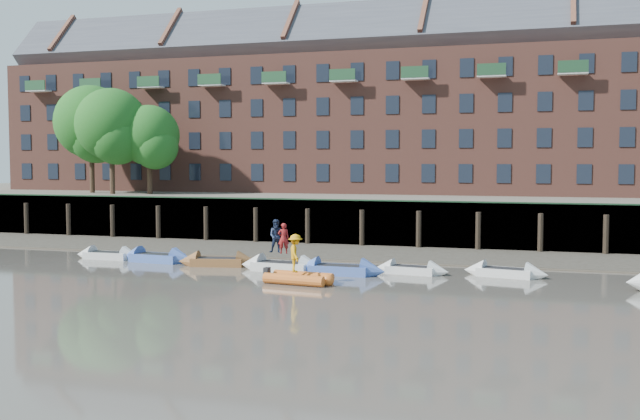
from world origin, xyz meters
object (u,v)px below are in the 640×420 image
at_px(person_rower_a, 284,238).
at_px(rowboat_4, 340,270).
at_px(rowboat_0, 108,255).
at_px(rib_tender, 301,278).
at_px(person_rib_crew, 295,253).
at_px(rowboat_5, 411,270).
at_px(person_rower_b, 277,236).
at_px(rowboat_1, 157,258).
at_px(rowboat_2, 218,262).
at_px(rowboat_6, 505,272).
at_px(rowboat_3, 282,266).

bearing_deg(person_rower_a, rowboat_4, 148.14).
height_order(rowboat_0, rib_tender, rowboat_0).
height_order(person_rower_a, person_rib_crew, person_rower_a).
bearing_deg(rowboat_4, rowboat_5, 21.18).
bearing_deg(person_rower_b, person_rower_a, -36.95).
distance_m(rib_tender, person_rower_b, 4.96).
height_order(rowboat_1, person_rower_b, person_rower_b).
xyz_separation_m(rowboat_2, person_rib_crew, (6.26, -4.49, 1.26)).
bearing_deg(rowboat_6, rowboat_2, -166.69).
height_order(rowboat_0, person_rower_b, person_rower_b).
distance_m(rowboat_4, rib_tender, 3.56).
bearing_deg(person_rower_a, rowboat_2, -38.91).
height_order(rowboat_1, person_rower_a, person_rower_a).
relative_size(rowboat_0, person_rower_a, 2.61).
bearing_deg(person_rib_crew, person_rower_a, 4.28).
bearing_deg(rowboat_3, person_rower_a, -7.79).
height_order(rowboat_3, rib_tender, rowboat_3).
relative_size(rowboat_2, person_rib_crew, 2.56).
bearing_deg(person_rower_b, rowboat_2, 157.22).
bearing_deg(person_rower_a, rowboat_3, -40.45).
xyz_separation_m(rowboat_0, rowboat_6, (23.70, 0.05, 0.00)).
bearing_deg(rowboat_4, rowboat_6, 12.54).
distance_m(rowboat_4, rowboat_5, 3.83).
relative_size(rowboat_0, person_rib_crew, 2.34).
distance_m(rowboat_4, person_rower_a, 3.61).
distance_m(rowboat_0, person_rower_a, 12.22).
bearing_deg(person_rib_crew, rowboat_5, -69.21).
bearing_deg(rib_tender, person_rower_a, 128.76).
relative_size(rowboat_3, rowboat_5, 1.21).
bearing_deg(rib_tender, rowboat_0, 167.07).
xyz_separation_m(rowboat_2, rib_tender, (6.54, -4.46, 0.02)).
height_order(rowboat_1, rib_tender, rowboat_1).
bearing_deg(person_rower_b, rowboat_0, 159.80).
distance_m(rowboat_2, person_rower_b, 4.23).
xyz_separation_m(rowboat_0, person_rower_b, (11.56, -1.37, 1.67)).
relative_size(rowboat_0, rowboat_1, 0.89).
bearing_deg(rowboat_0, rowboat_4, -8.08).
bearing_deg(rowboat_5, rowboat_6, 12.88).
bearing_deg(rowboat_4, rib_tender, -106.36).
relative_size(rowboat_3, rowboat_4, 1.03).
distance_m(rowboat_1, rowboat_2, 4.22).
bearing_deg(person_rower_a, person_rower_b, -51.49).
bearing_deg(person_rower_b, rib_tender, -68.30).
bearing_deg(rowboat_4, person_rib_crew, -110.51).
distance_m(rowboat_5, person_rib_crew, 6.97).
height_order(rowboat_1, rowboat_3, rowboat_3).
height_order(rowboat_2, person_rower_b, person_rower_b).
distance_m(rowboat_2, person_rib_crew, 7.80).
xyz_separation_m(rowboat_3, person_rib_crew, (2.06, -3.68, 1.25)).
xyz_separation_m(rowboat_1, rowboat_2, (4.20, -0.45, -0.01)).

